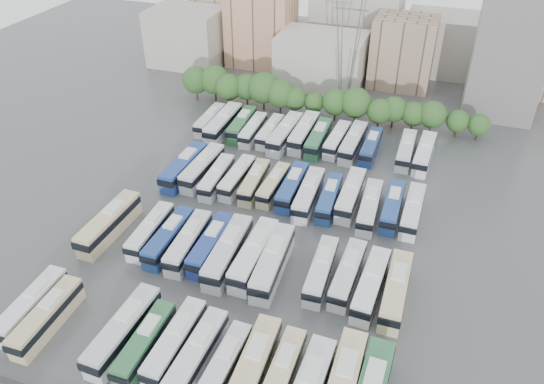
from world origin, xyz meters
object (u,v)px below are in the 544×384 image
(bus_r1_s8, at_px, (273,262))
(electricity_pylon, at_px, (350,21))
(apartment_tower, at_px, (509,53))
(bus_r2_s9, at_px, (329,198))
(bus_r0_s8, at_px, (224,366))
(bus_r2_s1, at_px, (184,167))
(bus_r0_s1, at_px, (47,317))
(bus_r3_s1, at_px, (223,123))
(bus_r0_s7, at_px, (197,354))
(bus_r0_s4, at_px, (123,330))
(bus_r3_s5, at_px, (285,133))
(bus_r1_s4, at_px, (189,242))
(bus_r1_s12, at_px, (371,284))
(bus_r2_s4, at_px, (237,177))
(bus_r3_s2, at_px, (242,124))
(bus_r3_s9, at_px, (353,142))
(bus_r2_s6, at_px, (274,185))
(bus_r2_s13, at_px, (413,210))
(bus_r3_s4, at_px, (270,131))
(bus_r2_s8, at_px, (309,194))
(bus_r3_s10, at_px, (371,146))
(bus_r1_s11, at_px, (348,274))
(bus_r1_s2, at_px, (150,231))
(bus_r3_s6, at_px, (304,132))
(bus_r2_s7, at_px, (292,187))
(bus_r1_s13, at_px, (396,290))
(bus_r0_s9, at_px, (253,369))
(bus_r1_s6, at_px, (228,252))
(bus_r3_s7, at_px, (318,138))
(bus_r2_s11, at_px, (370,207))
(bus_r2_s12, at_px, (392,206))
(bus_r2_s10, at_px, (351,195))
(bus_r2_s2, at_px, (202,168))
(bus_r1_s0, at_px, (109,223))
(bus_r1_s5, at_px, (211,244))
(bus_r0_s6, at_px, (175,342))
(bus_r3_s8, at_px, (337,140))
(bus_r0_s10, at_px, (282,375))
(bus_r3_s3, at_px, (253,130))
(bus_r0_s0, at_px, (32,305))
(bus_r0_s5, at_px, (145,343))
(bus_r3_s0, at_px, (210,120))
(bus_r1_s10, at_px, (321,270))

(bus_r1_s8, bearing_deg, electricity_pylon, 89.92)
(apartment_tower, height_order, bus_r2_s9, apartment_tower)
(bus_r0_s8, height_order, bus_r2_s1, bus_r2_s1)
(bus_r0_s1, xyz_separation_m, bus_r3_s1, (0.06, 54.10, 0.26))
(bus_r0_s7, relative_size, bus_r2_s9, 1.05)
(bus_r0_s4, height_order, bus_r3_s5, bus_r3_s5)
(apartment_tower, relative_size, bus_r1_s4, 2.10)
(bus_r1_s12, xyz_separation_m, bus_r2_s4, (-26.47, 18.42, -0.17))
(bus_r3_s2, height_order, bus_r3_s9, bus_r3_s9)
(bus_r2_s6, bearing_deg, bus_r2_s13, 1.98)
(bus_r1_s4, relative_size, bus_r3_s4, 1.13)
(bus_r2_s8, bearing_deg, bus_r3_s10, 68.95)
(bus_r1_s11, height_order, bus_r2_s8, bus_r2_s8)
(bus_r1_s4, bearing_deg, bus_r3_s9, 63.06)
(bus_r1_s2, height_order, bus_r3_s6, bus_r3_s6)
(bus_r2_s7, bearing_deg, bus_r2_s4, -179.66)
(bus_r1_s13, bearing_deg, bus_r3_s10, 105.01)
(bus_r0_s9, height_order, bus_r1_s6, bus_r1_s6)
(bus_r3_s1, bearing_deg, bus_r2_s7, -40.55)
(bus_r3_s7, bearing_deg, bus_r3_s5, -176.05)
(bus_r0_s1, bearing_deg, bus_r1_s8, 37.19)
(electricity_pylon, relative_size, bus_r2_s6, 3.09)
(bus_r1_s13, bearing_deg, bus_r2_s7, 136.72)
(bus_r0_s8, bearing_deg, apartment_tower, 72.30)
(bus_r0_s4, xyz_separation_m, bus_r1_s2, (-6.67, 17.96, -0.23))
(bus_r2_s11, distance_m, bus_r2_s12, 3.64)
(bus_r1_s12, height_order, bus_r2_s11, bus_r1_s12)
(bus_r2_s10, bearing_deg, bus_r3_s2, 146.12)
(bus_r2_s2, bearing_deg, bus_r1_s0, -106.90)
(bus_r2_s11, bearing_deg, bus_r1_s5, -142.47)
(bus_r0_s6, xyz_separation_m, bus_r1_s4, (-6.64, 16.77, 0.04))
(bus_r1_s11, height_order, bus_r3_s10, bus_r1_s11)
(bus_r1_s6, distance_m, bus_r3_s8, 38.00)
(bus_r1_s5, xyz_separation_m, bus_r1_s11, (19.93, 0.47, -0.03))
(bus_r1_s8, bearing_deg, bus_r1_s2, 174.50)
(bus_r0_s10, relative_size, bus_r3_s3, 1.05)
(bus_r0_s0, bearing_deg, bus_r1_s5, 46.65)
(bus_r1_s5, xyz_separation_m, bus_r3_s7, (6.44, 35.55, 0.04))
(bus_r1_s0, bearing_deg, bus_r3_s2, 80.84)
(bus_r1_s6, relative_size, bus_r2_s7, 1.14)
(bus_r1_s2, relative_size, bus_r3_s6, 0.88)
(bus_r0_s5, xyz_separation_m, bus_r2_s10, (16.31, 37.40, 0.19))
(bus_r0_s9, distance_m, bus_r3_s0, 61.88)
(bus_r2_s7, bearing_deg, bus_r0_s5, -101.11)
(bus_r0_s7, relative_size, bus_r1_s10, 1.02)
(bus_r1_s0, height_order, bus_r2_s1, bus_r1_s0)
(bus_r1_s10, bearing_deg, bus_r1_s0, 179.27)
(bus_r2_s13, bearing_deg, bus_r3_s0, 157.80)
(bus_r1_s2, bearing_deg, bus_r3_s10, 51.55)
(apartment_tower, relative_size, bus_r1_s5, 2.14)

